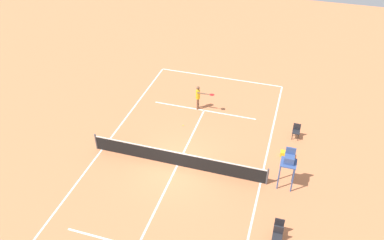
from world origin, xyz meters
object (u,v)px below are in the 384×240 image
object	(u,v)px
player_serving	(199,96)
equipment_bag	(287,154)
tennis_ball	(183,125)
courtside_chair_far	(278,235)
courtside_chair_mid	(296,131)
courtside_chair_near	(279,227)
umpire_chair	(289,162)

from	to	relation	value
player_serving	equipment_bag	size ratio (longest dim) A/B	2.26
tennis_ball	courtside_chair_far	xyz separation A→B (m)	(-6.73, 7.14, 0.50)
equipment_bag	courtside_chair_mid	bearing A→B (deg)	-99.25
courtside_chair_near	tennis_ball	bearing A→B (deg)	-44.86
courtside_chair_near	courtside_chair_mid	bearing A→B (deg)	-91.28
player_serving	courtside_chair_mid	distance (m)	6.64
courtside_chair_near	courtside_chair_mid	size ratio (longest dim) A/B	1.00
player_serving	courtside_chair_mid	size ratio (longest dim) A/B	1.81
tennis_ball	courtside_chair_far	world-z (taller)	courtside_chair_far
player_serving	equipment_bag	world-z (taller)	player_serving
player_serving	courtside_chair_near	size ratio (longest dim) A/B	1.81
courtside_chair_mid	equipment_bag	xyz separation A→B (m)	(0.31, 1.88, -0.38)
umpire_chair	courtside_chair_mid	distance (m)	4.36
umpire_chair	courtside_chair_mid	world-z (taller)	umpire_chair
umpire_chair	courtside_chair_far	size ratio (longest dim) A/B	2.54
umpire_chair	equipment_bag	distance (m)	2.76
courtside_chair_near	equipment_bag	bearing A→B (deg)	-88.61
courtside_chair_mid	courtside_chair_far	world-z (taller)	same
courtside_chair_near	equipment_bag	size ratio (longest dim) A/B	1.25
equipment_bag	courtside_chair_near	bearing A→B (deg)	91.39
courtside_chair_mid	umpire_chair	bearing A→B (deg)	87.33
umpire_chair	courtside_chair_mid	xyz separation A→B (m)	(-0.20, -4.23, -1.07)
courtside_chair_near	equipment_bag	world-z (taller)	courtside_chair_near
umpire_chair	courtside_chair_near	xyz separation A→B (m)	(-0.03, 3.32, -1.07)
courtside_chair_mid	equipment_bag	world-z (taller)	courtside_chair_mid
equipment_bag	courtside_chair_far	bearing A→B (deg)	91.31
umpire_chair	courtside_chair_near	world-z (taller)	umpire_chair
player_serving	courtside_chair_far	world-z (taller)	player_serving
player_serving	courtside_chair_near	world-z (taller)	player_serving
courtside_chair_mid	equipment_bag	size ratio (longest dim) A/B	1.25
tennis_ball	player_serving	bearing A→B (deg)	-100.62
courtside_chair_near	courtside_chair_mid	xyz separation A→B (m)	(-0.17, -7.55, 0.00)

